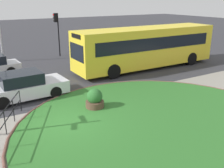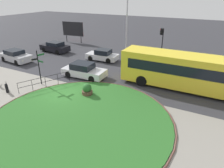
{
  "view_description": "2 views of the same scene",
  "coord_description": "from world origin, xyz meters",
  "px_view_note": "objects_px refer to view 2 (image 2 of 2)",
  "views": [
    {
      "loc": [
        -3.36,
        -9.64,
        5.14
      ],
      "look_at": [
        3.45,
        1.67,
        0.75
      ],
      "focal_mm": 41.48,
      "sensor_mm": 36.0,
      "label": 1
    },
    {
      "loc": [
        10.63,
        -11.55,
        7.86
      ],
      "look_at": [
        3.77,
        1.63,
        1.05
      ],
      "focal_mm": 32.27,
      "sensor_mm": 36.0,
      "label": 2
    }
  ],
  "objects_px": {
    "bollard_foreground": "(7,88)",
    "billboard_left": "(73,29)",
    "bus_yellow": "(188,72)",
    "car_trailing": "(55,47)",
    "car_far_lane": "(102,55)",
    "lamppost_tall": "(127,18)",
    "planter_near_signpost": "(87,90)",
    "signpost_directional": "(39,65)",
    "car_near_lane": "(16,56)",
    "car_oncoming": "(84,70)",
    "traffic_light_near": "(162,37)"
  },
  "relations": [
    {
      "from": "billboard_left",
      "to": "car_trailing",
      "type": "bearing_deg",
      "value": -85.06
    },
    {
      "from": "car_far_lane",
      "to": "billboard_left",
      "type": "bearing_deg",
      "value": -37.72
    },
    {
      "from": "bus_yellow",
      "to": "billboard_left",
      "type": "distance_m",
      "value": 22.52
    },
    {
      "from": "signpost_directional",
      "to": "car_far_lane",
      "type": "distance_m",
      "value": 9.12
    },
    {
      "from": "car_oncoming",
      "to": "billboard_left",
      "type": "relative_size",
      "value": 1.17
    },
    {
      "from": "signpost_directional",
      "to": "car_far_lane",
      "type": "height_order",
      "value": "signpost_directional"
    },
    {
      "from": "traffic_light_near",
      "to": "lamppost_tall",
      "type": "relative_size",
      "value": 0.43
    },
    {
      "from": "bollard_foreground",
      "to": "billboard_left",
      "type": "bearing_deg",
      "value": 110.23
    },
    {
      "from": "car_far_lane",
      "to": "lamppost_tall",
      "type": "bearing_deg",
      "value": -114.02
    },
    {
      "from": "lamppost_tall",
      "to": "billboard_left",
      "type": "xyz_separation_m",
      "value": [
        -10.87,
        2.55,
        -2.6
      ]
    },
    {
      "from": "signpost_directional",
      "to": "bollard_foreground",
      "type": "height_order",
      "value": "signpost_directional"
    },
    {
      "from": "signpost_directional",
      "to": "car_far_lane",
      "type": "relative_size",
      "value": 0.79
    },
    {
      "from": "car_oncoming",
      "to": "billboard_left",
      "type": "bearing_deg",
      "value": 128.31
    },
    {
      "from": "bollard_foreground",
      "to": "bus_yellow",
      "type": "relative_size",
      "value": 0.07
    },
    {
      "from": "car_near_lane",
      "to": "planter_near_signpost",
      "type": "xyz_separation_m",
      "value": [
        12.87,
        -3.47,
        -0.22
      ]
    },
    {
      "from": "signpost_directional",
      "to": "car_oncoming",
      "type": "height_order",
      "value": "signpost_directional"
    },
    {
      "from": "car_far_lane",
      "to": "car_oncoming",
      "type": "height_order",
      "value": "car_oncoming"
    },
    {
      "from": "car_near_lane",
      "to": "planter_near_signpost",
      "type": "bearing_deg",
      "value": -9.58
    },
    {
      "from": "signpost_directional",
      "to": "traffic_light_near",
      "type": "bearing_deg",
      "value": 58.72
    },
    {
      "from": "bus_yellow",
      "to": "car_far_lane",
      "type": "height_order",
      "value": "bus_yellow"
    },
    {
      "from": "car_trailing",
      "to": "car_oncoming",
      "type": "height_order",
      "value": "car_oncoming"
    },
    {
      "from": "bus_yellow",
      "to": "lamppost_tall",
      "type": "bearing_deg",
      "value": -40.03
    },
    {
      "from": "signpost_directional",
      "to": "billboard_left",
      "type": "bearing_deg",
      "value": 117.45
    },
    {
      "from": "car_oncoming",
      "to": "planter_near_signpost",
      "type": "xyz_separation_m",
      "value": [
        2.56,
        -3.24,
        -0.21
      ]
    },
    {
      "from": "bollard_foreground",
      "to": "billboard_left",
      "type": "distance_m",
      "value": 19.28
    },
    {
      "from": "bollard_foreground",
      "to": "traffic_light_near",
      "type": "distance_m",
      "value": 17.9
    },
    {
      "from": "traffic_light_near",
      "to": "lamppost_tall",
      "type": "bearing_deg",
      "value": -3.9
    },
    {
      "from": "bus_yellow",
      "to": "planter_near_signpost",
      "type": "bearing_deg",
      "value": 35.36
    },
    {
      "from": "car_far_lane",
      "to": "planter_near_signpost",
      "type": "relative_size",
      "value": 3.97
    },
    {
      "from": "bollard_foreground",
      "to": "billboard_left",
      "type": "height_order",
      "value": "billboard_left"
    },
    {
      "from": "bus_yellow",
      "to": "car_trailing",
      "type": "distance_m",
      "value": 19.17
    },
    {
      "from": "car_near_lane",
      "to": "car_oncoming",
      "type": "height_order",
      "value": "car_oncoming"
    },
    {
      "from": "car_far_lane",
      "to": "car_trailing",
      "type": "xyz_separation_m",
      "value": [
        -8.04,
        0.33,
        0.04
      ]
    },
    {
      "from": "car_trailing",
      "to": "traffic_light_near",
      "type": "xyz_separation_m",
      "value": [
        14.33,
        3.38,
        2.17
      ]
    },
    {
      "from": "car_oncoming",
      "to": "bollard_foreground",
      "type": "bearing_deg",
      "value": -124.85
    },
    {
      "from": "car_near_lane",
      "to": "lamppost_tall",
      "type": "height_order",
      "value": "lamppost_tall"
    },
    {
      "from": "car_far_lane",
      "to": "traffic_light_near",
      "type": "height_order",
      "value": "traffic_light_near"
    },
    {
      "from": "car_near_lane",
      "to": "car_trailing",
      "type": "xyz_separation_m",
      "value": [
        1.23,
        5.66,
        -0.0
      ]
    },
    {
      "from": "traffic_light_near",
      "to": "planter_near_signpost",
      "type": "distance_m",
      "value": 13.01
    },
    {
      "from": "car_near_lane",
      "to": "car_far_lane",
      "type": "relative_size",
      "value": 1.09
    },
    {
      "from": "car_oncoming",
      "to": "billboard_left",
      "type": "height_order",
      "value": "billboard_left"
    },
    {
      "from": "car_near_lane",
      "to": "traffic_light_near",
      "type": "xyz_separation_m",
      "value": [
        15.56,
        9.04,
        2.16
      ]
    },
    {
      "from": "bollard_foreground",
      "to": "lamppost_tall",
      "type": "bearing_deg",
      "value": 74.7
    },
    {
      "from": "car_oncoming",
      "to": "bus_yellow",
      "type": "bearing_deg",
      "value": 7.81
    },
    {
      "from": "signpost_directional",
      "to": "billboard_left",
      "type": "height_order",
      "value": "billboard_left"
    },
    {
      "from": "car_far_lane",
      "to": "billboard_left",
      "type": "xyz_separation_m",
      "value": [
        -9.39,
        6.46,
        1.54
      ]
    },
    {
      "from": "car_near_lane",
      "to": "car_trailing",
      "type": "bearing_deg",
      "value": 83.24
    },
    {
      "from": "bus_yellow",
      "to": "car_near_lane",
      "type": "relative_size",
      "value": 2.6
    },
    {
      "from": "car_oncoming",
      "to": "lamppost_tall",
      "type": "xyz_separation_m",
      "value": [
        0.45,
        9.47,
        4.12
      ]
    },
    {
      "from": "signpost_directional",
      "to": "traffic_light_near",
      "type": "relative_size",
      "value": 0.83
    }
  ]
}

